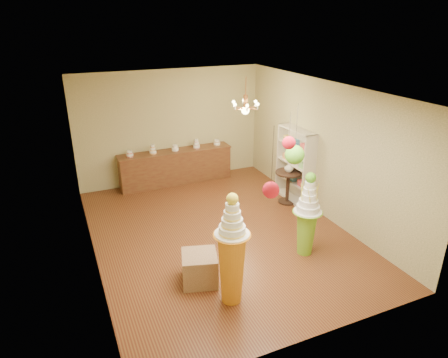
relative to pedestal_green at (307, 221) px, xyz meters
name	(u,v)px	position (x,y,z in m)	size (l,w,h in m)	color
floor	(219,233)	(-1.21, 1.35, -0.68)	(6.50, 6.50, 0.00)	#5A2F18
ceiling	(218,89)	(-1.21, 1.35, 2.32)	(6.50, 6.50, 0.00)	silver
wall_back	(171,127)	(-1.21, 4.60, 0.82)	(5.00, 0.04, 3.00)	tan
wall_front	(318,248)	(-1.21, -1.90, 0.82)	(5.00, 0.04, 3.00)	tan
wall_left	(86,187)	(-3.71, 1.35, 0.82)	(0.04, 6.50, 3.00)	tan
wall_right	(323,150)	(1.29, 1.35, 0.82)	(0.04, 6.50, 3.00)	tan
pedestal_green	(307,221)	(0.00, 0.00, 0.00)	(0.69, 0.69, 1.66)	#70AD26
pedestal_orange	(232,259)	(-1.86, -0.69, 0.08)	(0.59, 0.59, 1.89)	#C67617
burlap_riser	(200,268)	(-2.16, -0.03, -0.41)	(0.59, 0.59, 0.53)	#8C6A4C
sideboard	(176,166)	(-1.21, 4.32, -0.20)	(3.04, 0.54, 1.16)	#59321C
shelving_unit	(295,165)	(1.12, 2.15, 0.22)	(0.33, 1.20, 1.80)	beige
round_table	(288,183)	(0.89, 2.05, -0.16)	(0.82, 0.82, 0.80)	black
vase	(289,167)	(0.89, 2.05, 0.23)	(0.21, 0.21, 0.22)	beige
pom_red_left	(271,190)	(-1.59, -1.30, 1.46)	(0.22, 0.22, 0.97)	#433B30
pom_green_mid	(295,155)	(-0.56, -0.27, 1.48)	(0.32, 0.32, 1.00)	#433B30
pom_red_right	(289,143)	(-1.00, -0.75, 1.87)	(0.19, 0.19, 0.54)	#433B30
chandelier	(245,108)	(-0.03, 2.59, 1.62)	(0.78, 0.78, 0.85)	#D2814A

